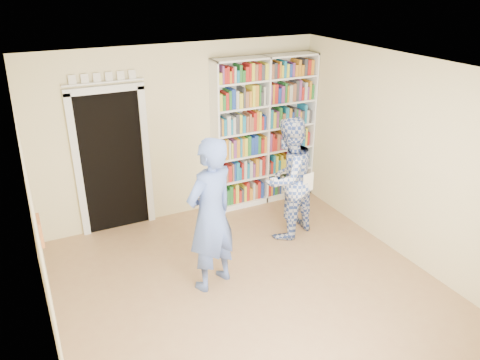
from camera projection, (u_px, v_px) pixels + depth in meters
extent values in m
plane|color=#9D6F4C|center=(258.00, 297.00, 5.68)|extent=(5.00, 5.00, 0.00)
plane|color=white|center=(262.00, 74.00, 4.58)|extent=(5.00, 5.00, 0.00)
plane|color=beige|center=(183.00, 133.00, 7.18)|extent=(4.50, 0.00, 4.50)
plane|color=beige|center=(41.00, 246.00, 4.23)|extent=(0.00, 5.00, 5.00)
plane|color=beige|center=(413.00, 164.00, 6.04)|extent=(0.00, 5.00, 5.00)
cube|color=white|center=(264.00, 132.00, 7.65)|extent=(1.78, 0.33, 2.44)
cube|color=white|center=(264.00, 132.00, 7.65)|extent=(0.03, 0.33, 2.44)
cube|color=black|center=(113.00, 163.00, 6.85)|extent=(0.90, 0.03, 2.10)
cube|color=silver|center=(78.00, 170.00, 6.64)|extent=(0.10, 0.06, 2.20)
cube|color=silver|center=(147.00, 158.00, 7.04)|extent=(0.10, 0.06, 2.20)
cube|color=silver|center=(104.00, 89.00, 6.39)|extent=(1.10, 0.06, 0.10)
cube|color=silver|center=(104.00, 82.00, 6.34)|extent=(1.10, 0.08, 0.02)
cube|color=brown|center=(40.00, 230.00, 4.38)|extent=(0.03, 0.25, 0.25)
imported|color=#4E67AF|center=(211.00, 215.00, 5.54)|extent=(0.83, 0.70, 1.95)
imported|color=#344FA0|center=(288.00, 179.00, 6.70)|extent=(1.07, 0.95, 1.81)
cube|color=white|center=(308.00, 183.00, 6.55)|extent=(0.19, 0.04, 0.27)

